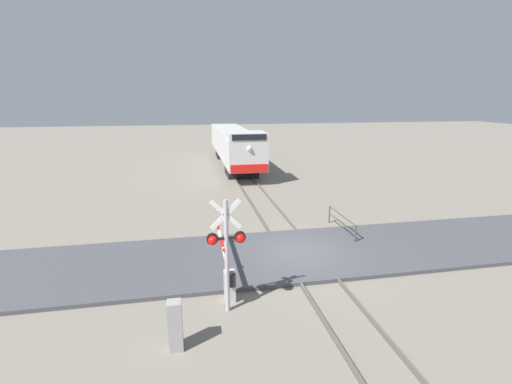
# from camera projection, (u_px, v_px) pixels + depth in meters

# --- Properties ---
(ground_plane) EXTENTS (160.00, 160.00, 0.00)m
(ground_plane) POSITION_uv_depth(u_px,v_px,m) (299.00, 255.00, 15.30)
(ground_plane) COLOR gray
(rail_track_left) EXTENTS (0.08, 80.00, 0.15)m
(rail_track_left) POSITION_uv_depth(u_px,v_px,m) (282.00, 255.00, 15.15)
(rail_track_left) COLOR #59544C
(rail_track_left) RESTS_ON ground_plane
(rail_track_right) EXTENTS (0.08, 80.00, 0.15)m
(rail_track_right) POSITION_uv_depth(u_px,v_px,m) (315.00, 252.00, 15.41)
(rail_track_right) COLOR #59544C
(rail_track_right) RESTS_ON ground_plane
(road_surface) EXTENTS (36.00, 5.13, 0.15)m
(road_surface) POSITION_uv_depth(u_px,v_px,m) (299.00, 253.00, 15.28)
(road_surface) COLOR #47474C
(road_surface) RESTS_ON ground_plane
(locomotive) EXTENTS (3.01, 19.00, 4.02)m
(locomotive) POSITION_uv_depth(u_px,v_px,m) (234.00, 144.00, 35.27)
(locomotive) COLOR black
(locomotive) RESTS_ON ground_plane
(crossing_signal) EXTENTS (1.18, 0.33, 3.68)m
(crossing_signal) POSITION_uv_depth(u_px,v_px,m) (227.00, 245.00, 10.70)
(crossing_signal) COLOR #ADADB2
(crossing_signal) RESTS_ON ground_plane
(crossing_gate) EXTENTS (0.36, 5.38, 1.18)m
(crossing_gate) POSITION_uv_depth(u_px,v_px,m) (227.00, 271.00, 12.29)
(crossing_gate) COLOR silver
(crossing_gate) RESTS_ON ground_plane
(utility_cabinet) EXTENTS (0.37, 0.36, 1.42)m
(utility_cabinet) POSITION_uv_depth(u_px,v_px,m) (175.00, 326.00, 9.38)
(utility_cabinet) COLOR #999993
(utility_cabinet) RESTS_ON ground_plane
(guard_railing) EXTENTS (0.08, 3.16, 0.95)m
(guard_railing) POSITION_uv_depth(u_px,v_px,m) (341.00, 221.00, 17.66)
(guard_railing) COLOR #4C4742
(guard_railing) RESTS_ON ground_plane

